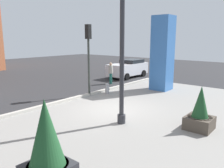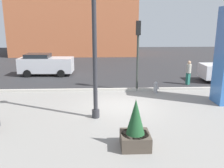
{
  "view_description": "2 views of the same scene",
  "coord_description": "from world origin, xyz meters",
  "px_view_note": "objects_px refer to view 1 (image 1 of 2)",
  "views": [
    {
      "loc": [
        -9.2,
        -7.47,
        3.72
      ],
      "look_at": [
        -0.17,
        -0.06,
        1.4
      ],
      "focal_mm": 36.88,
      "sensor_mm": 36.0,
      "label": 1
    },
    {
      "loc": [
        -1.12,
        -12.44,
        4.4
      ],
      "look_at": [
        -0.57,
        -0.51,
        1.39
      ],
      "focal_mm": 38.39,
      "sensor_mm": 36.0,
      "label": 2
    }
  ],
  "objects_px": {
    "potted_plant_curbside": "(200,113)",
    "traffic_light_far_side": "(88,48)",
    "fire_hydrant": "(107,89)",
    "pedestrian_crossing": "(111,72)",
    "art_pillar_blue": "(162,54)",
    "lamp_post": "(122,57)",
    "car_intersection": "(128,68)",
    "potted_plant_near_left": "(47,149)"
  },
  "relations": [
    {
      "from": "lamp_post",
      "to": "pedestrian_crossing",
      "type": "distance_m",
      "value": 9.34
    },
    {
      "from": "fire_hydrant",
      "to": "car_intersection",
      "type": "xyz_separation_m",
      "value": [
        6.58,
        2.92,
        0.5
      ]
    },
    {
      "from": "art_pillar_blue",
      "to": "pedestrian_crossing",
      "type": "distance_m",
      "value": 4.65
    },
    {
      "from": "art_pillar_blue",
      "to": "traffic_light_far_side",
      "type": "bearing_deg",
      "value": 149.37
    },
    {
      "from": "potted_plant_near_left",
      "to": "pedestrian_crossing",
      "type": "bearing_deg",
      "value": 33.11
    },
    {
      "from": "lamp_post",
      "to": "art_pillar_blue",
      "type": "height_order",
      "value": "lamp_post"
    },
    {
      "from": "potted_plant_near_left",
      "to": "potted_plant_curbside",
      "type": "bearing_deg",
      "value": -14.5
    },
    {
      "from": "potted_plant_curbside",
      "to": "traffic_light_far_side",
      "type": "xyz_separation_m",
      "value": [
        1.19,
        7.6,
        2.37
      ]
    },
    {
      "from": "car_intersection",
      "to": "potted_plant_near_left",
      "type": "bearing_deg",
      "value": -151.22
    },
    {
      "from": "potted_plant_near_left",
      "to": "potted_plant_curbside",
      "type": "distance_m",
      "value": 6.48
    },
    {
      "from": "potted_plant_near_left",
      "to": "traffic_light_far_side",
      "type": "distance_m",
      "value": 9.77
    },
    {
      "from": "potted_plant_near_left",
      "to": "car_intersection",
      "type": "xyz_separation_m",
      "value": [
        15.18,
        8.34,
        -0.19
      ]
    },
    {
      "from": "potted_plant_curbside",
      "to": "traffic_light_far_side",
      "type": "height_order",
      "value": "traffic_light_far_side"
    },
    {
      "from": "fire_hydrant",
      "to": "pedestrian_crossing",
      "type": "distance_m",
      "value": 3.62
    },
    {
      "from": "potted_plant_curbside",
      "to": "car_intersection",
      "type": "height_order",
      "value": "potted_plant_curbside"
    },
    {
      "from": "lamp_post",
      "to": "art_pillar_blue",
      "type": "xyz_separation_m",
      "value": [
        7.38,
        1.9,
        -0.3
      ]
    },
    {
      "from": "car_intersection",
      "to": "pedestrian_crossing",
      "type": "relative_size",
      "value": 2.52
    },
    {
      "from": "art_pillar_blue",
      "to": "pedestrian_crossing",
      "type": "xyz_separation_m",
      "value": [
        -0.66,
        4.29,
        -1.66
      ]
    },
    {
      "from": "traffic_light_far_side",
      "to": "car_intersection",
      "type": "height_order",
      "value": "traffic_light_far_side"
    },
    {
      "from": "art_pillar_blue",
      "to": "lamp_post",
      "type": "bearing_deg",
      "value": -165.56
    },
    {
      "from": "lamp_post",
      "to": "potted_plant_near_left",
      "type": "distance_m",
      "value": 5.29
    },
    {
      "from": "traffic_light_far_side",
      "to": "car_intersection",
      "type": "distance_m",
      "value": 8.38
    },
    {
      "from": "potted_plant_near_left",
      "to": "pedestrian_crossing",
      "type": "height_order",
      "value": "potted_plant_near_left"
    },
    {
      "from": "art_pillar_blue",
      "to": "potted_plant_curbside",
      "type": "bearing_deg",
      "value": -140.71
    },
    {
      "from": "lamp_post",
      "to": "potted_plant_near_left",
      "type": "xyz_separation_m",
      "value": [
        -4.77,
        -1.3,
        -1.89
      ]
    },
    {
      "from": "potted_plant_near_left",
      "to": "car_intersection",
      "type": "height_order",
      "value": "potted_plant_near_left"
    },
    {
      "from": "lamp_post",
      "to": "fire_hydrant",
      "type": "xyz_separation_m",
      "value": [
        3.83,
        4.11,
        -2.58
      ]
    },
    {
      "from": "potted_plant_curbside",
      "to": "traffic_light_far_side",
      "type": "relative_size",
      "value": 0.4
    },
    {
      "from": "potted_plant_curbside",
      "to": "potted_plant_near_left",
      "type": "bearing_deg",
      "value": 165.5
    },
    {
      "from": "fire_hydrant",
      "to": "car_intersection",
      "type": "height_order",
      "value": "car_intersection"
    },
    {
      "from": "potted_plant_curbside",
      "to": "lamp_post",
      "type": "bearing_deg",
      "value": 117.04
    },
    {
      "from": "traffic_light_far_side",
      "to": "pedestrian_crossing",
      "type": "distance_m",
      "value": 4.79
    },
    {
      "from": "car_intersection",
      "to": "potted_plant_curbside",
      "type": "bearing_deg",
      "value": -131.85
    },
    {
      "from": "potted_plant_near_left",
      "to": "fire_hydrant",
      "type": "xyz_separation_m",
      "value": [
        8.6,
        5.41,
        -0.69
      ]
    },
    {
      "from": "lamp_post",
      "to": "car_intersection",
      "type": "relative_size",
      "value": 1.35
    },
    {
      "from": "pedestrian_crossing",
      "to": "lamp_post",
      "type": "bearing_deg",
      "value": -137.33
    },
    {
      "from": "fire_hydrant",
      "to": "traffic_light_far_side",
      "type": "xyz_separation_m",
      "value": [
        -1.15,
        0.57,
        2.72
      ]
    },
    {
      "from": "art_pillar_blue",
      "to": "fire_hydrant",
      "type": "bearing_deg",
      "value": 148.11
    },
    {
      "from": "potted_plant_near_left",
      "to": "traffic_light_far_side",
      "type": "xyz_separation_m",
      "value": [
        7.45,
        5.98,
        2.04
      ]
    },
    {
      "from": "art_pillar_blue",
      "to": "pedestrian_crossing",
      "type": "bearing_deg",
      "value": 98.78
    },
    {
      "from": "art_pillar_blue",
      "to": "fire_hydrant",
      "type": "distance_m",
      "value": 4.77
    },
    {
      "from": "potted_plant_curbside",
      "to": "fire_hydrant",
      "type": "xyz_separation_m",
      "value": [
        2.34,
        7.03,
        -0.35
      ]
    }
  ]
}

